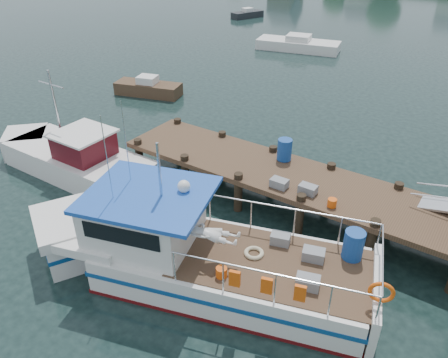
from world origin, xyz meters
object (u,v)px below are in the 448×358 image
Objects in this scene: moored_a at (298,44)px; moored_e at (247,14)px; moored_rowboat at (148,88)px; work_boat at (73,157)px; lobster_boat at (189,252)px.

moored_a reaches higher than moored_e.
moored_rowboat is 25.29m from moored_e.
lobster_boat is at bearing -16.43° from work_boat.
work_boat is 23.86m from moored_a.
work_boat is 9.75m from moored_rowboat.
work_boat is 35.00m from moored_e.
lobster_boat is 16.48m from moored_rowboat.
lobster_boat is at bearing -49.87° from moored_e.
work_boat is at bearing 147.63° from lobster_boat.
moored_a is 1.83× the size of moored_e.
lobster_boat reaches higher than moored_rowboat.
lobster_boat is 2.55× the size of moored_rowboat.
lobster_boat reaches higher than moored_e.
moored_rowboat is 15.21m from moored_a.
moored_e is (-11.53, 33.04, -0.33)m from work_boat.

